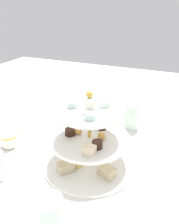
{
  "coord_description": "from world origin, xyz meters",
  "views": [
    {
      "loc": [
        0.54,
        0.23,
        0.47
      ],
      "look_at": [
        0.0,
        0.0,
        0.18
      ],
      "focal_mm": 36.18,
      "sensor_mm": 36.0,
      "label": 1
    }
  ],
  "objects_px": {
    "tiered_serving_stand": "(89,143)",
    "butter_knife_right": "(56,119)",
    "water_glass_mid_back": "(51,216)",
    "teacup_with_saucer": "(9,141)",
    "water_glass_tall_right": "(131,115)"
  },
  "relations": [
    {
      "from": "water_glass_mid_back",
      "to": "butter_knife_right",
      "type": "bearing_deg",
      "value": -150.08
    },
    {
      "from": "tiered_serving_stand",
      "to": "butter_knife_right",
      "type": "relative_size",
      "value": 1.78
    },
    {
      "from": "tiered_serving_stand",
      "to": "teacup_with_saucer",
      "type": "xyz_separation_m",
      "value": [
        0.03,
        -0.3,
        -0.05
      ]
    },
    {
      "from": "tiered_serving_stand",
      "to": "water_glass_mid_back",
      "type": "bearing_deg",
      "value": 3.82
    },
    {
      "from": "tiered_serving_stand",
      "to": "water_glass_tall_right",
      "type": "relative_size",
      "value": 2.69
    },
    {
      "from": "water_glass_tall_right",
      "to": "teacup_with_saucer",
      "type": "height_order",
      "value": "water_glass_tall_right"
    },
    {
      "from": "teacup_with_saucer",
      "to": "water_glass_mid_back",
      "type": "distance_m",
      "value": 0.39
    },
    {
      "from": "butter_knife_right",
      "to": "water_glass_tall_right",
      "type": "bearing_deg",
      "value": 138.98
    },
    {
      "from": "tiered_serving_stand",
      "to": "butter_knife_right",
      "type": "distance_m",
      "value": 0.35
    },
    {
      "from": "water_glass_tall_right",
      "to": "butter_knife_right",
      "type": "relative_size",
      "value": 0.66
    },
    {
      "from": "teacup_with_saucer",
      "to": "butter_knife_right",
      "type": "relative_size",
      "value": 0.53
    },
    {
      "from": "water_glass_tall_right",
      "to": "butter_knife_right",
      "type": "xyz_separation_m",
      "value": [
        0.06,
        -0.32,
        -0.05
      ]
    },
    {
      "from": "water_glass_tall_right",
      "to": "teacup_with_saucer",
      "type": "relative_size",
      "value": 1.25
    },
    {
      "from": "water_glass_mid_back",
      "to": "teacup_with_saucer",
      "type": "bearing_deg",
      "value": -125.83
    },
    {
      "from": "water_glass_tall_right",
      "to": "butter_knife_right",
      "type": "bearing_deg",
      "value": -79.31
    }
  ]
}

